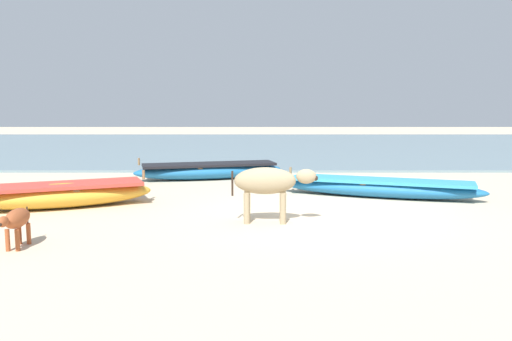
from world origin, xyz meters
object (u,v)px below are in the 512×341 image
calf_near_rust (14,220)px  fishing_boat_5 (208,170)px  fishing_boat_1 (378,187)px  cow_adult_dun (266,183)px  fishing_boat_3 (60,194)px

calf_near_rust → fishing_boat_5: bearing=162.1°
fishing_boat_1 → cow_adult_dun: bearing=63.2°
fishing_boat_3 → calf_near_rust: (0.50, -3.09, 0.15)m
fishing_boat_1 → fishing_boat_5: size_ratio=1.07×
fishing_boat_5 → cow_adult_dun: (1.57, -5.50, 0.47)m
cow_adult_dun → fishing_boat_5: bearing=107.2°
fishing_boat_1 → fishing_boat_3: 7.06m
fishing_boat_5 → calf_near_rust: bearing=58.3°
fishing_boat_1 → fishing_boat_5: bearing=-15.4°
fishing_boat_1 → fishing_boat_3: size_ratio=1.23×
fishing_boat_3 → calf_near_rust: size_ratio=4.17×
fishing_boat_1 → cow_adult_dun: cow_adult_dun is taller
fishing_boat_1 → cow_adult_dun: 3.75m
fishing_boat_3 → cow_adult_dun: cow_adult_dun is taller
fishing_boat_1 → fishing_boat_5: (-4.24, 2.91, 0.02)m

